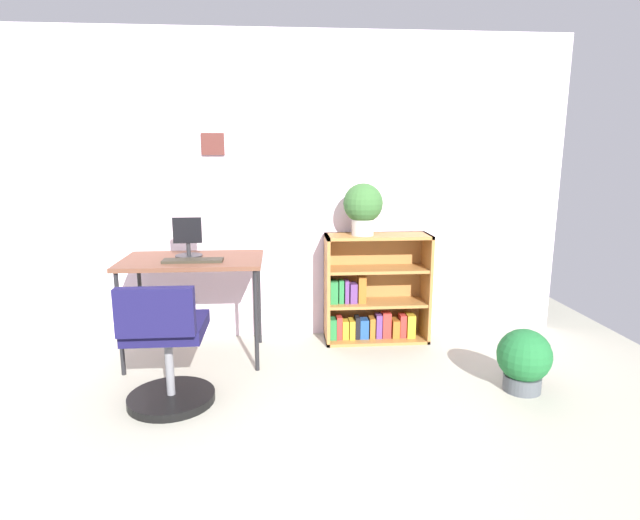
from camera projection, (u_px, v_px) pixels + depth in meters
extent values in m
plane|color=#A4A391|center=(214.00, 506.00, 2.18)|extent=(6.24, 6.24, 0.00)
cube|color=silver|center=(241.00, 190.00, 4.03)|extent=(5.20, 0.10, 2.40)
cube|color=#512520|center=(213.00, 144.00, 3.88)|extent=(0.17, 0.02, 0.16)
cube|color=brown|center=(192.00, 260.00, 3.63)|extent=(0.99, 0.61, 0.03)
cylinder|color=black|center=(120.00, 324.00, 3.40)|extent=(0.03, 0.03, 0.72)
cylinder|color=black|center=(256.00, 321.00, 3.48)|extent=(0.03, 0.03, 0.72)
cylinder|color=black|center=(141.00, 302.00, 3.93)|extent=(0.03, 0.03, 0.72)
cylinder|color=black|center=(259.00, 299.00, 4.00)|extent=(0.03, 0.03, 0.72)
cylinder|color=#262628|center=(189.00, 256.00, 3.69)|extent=(0.19, 0.19, 0.01)
cylinder|color=#262628|center=(189.00, 249.00, 3.68)|extent=(0.03, 0.03, 0.09)
cube|color=black|center=(187.00, 230.00, 3.64)|extent=(0.20, 0.02, 0.18)
cube|color=#2D2A1F|center=(193.00, 260.00, 3.51)|extent=(0.41, 0.13, 0.02)
cylinder|color=black|center=(172.00, 398.00, 3.09)|extent=(0.52, 0.52, 0.05)
cylinder|color=slate|center=(169.00, 364.00, 3.05)|extent=(0.05, 0.05, 0.38)
cube|color=#171440|center=(167.00, 327.00, 3.00)|extent=(0.44, 0.44, 0.08)
cube|color=#171440|center=(155.00, 312.00, 2.72)|extent=(0.42, 0.07, 0.27)
cube|color=#A26C36|center=(327.00, 289.00, 4.02)|extent=(0.02, 0.30, 0.86)
cube|color=#A26C36|center=(426.00, 287.00, 4.08)|extent=(0.02, 0.30, 0.86)
cube|color=#A26C36|center=(378.00, 236.00, 3.96)|extent=(0.82, 0.30, 0.02)
cube|color=#A26C36|center=(376.00, 338.00, 4.13)|extent=(0.82, 0.30, 0.02)
cube|color=#A26C36|center=(374.00, 284.00, 4.18)|extent=(0.82, 0.02, 0.86)
cube|color=#A26C36|center=(376.00, 303.00, 4.07)|extent=(0.77, 0.28, 0.02)
cube|color=#A26C36|center=(377.00, 269.00, 4.01)|extent=(0.77, 0.28, 0.02)
cube|color=#237238|center=(333.00, 328.00, 4.08)|extent=(0.05, 0.11, 0.17)
cube|color=#B22D28|center=(339.00, 327.00, 4.08)|extent=(0.04, 0.11, 0.19)
cube|color=#B79323|center=(345.00, 329.00, 4.09)|extent=(0.05, 0.10, 0.15)
cube|color=#B79323|center=(352.00, 329.00, 4.09)|extent=(0.04, 0.12, 0.15)
cube|color=black|center=(357.00, 327.00, 4.09)|extent=(0.04, 0.10, 0.18)
cube|color=#1E478C|center=(364.00, 328.00, 4.10)|extent=(0.07, 0.10, 0.16)
cube|color=#99591E|center=(372.00, 327.00, 4.10)|extent=(0.04, 0.11, 0.17)
cube|color=#593372|center=(378.00, 326.00, 4.10)|extent=(0.05, 0.10, 0.19)
cube|color=#B22D28|center=(386.00, 325.00, 4.11)|extent=(0.07, 0.10, 0.21)
cube|color=#99591E|center=(395.00, 328.00, 4.12)|extent=(0.06, 0.12, 0.15)
cube|color=#B22D28|center=(402.00, 325.00, 4.12)|extent=(0.05, 0.10, 0.19)
cube|color=#B79323|center=(410.00, 325.00, 4.12)|extent=(0.07, 0.12, 0.19)
cube|color=#237238|center=(334.00, 292.00, 4.01)|extent=(0.06, 0.11, 0.18)
cube|color=#237238|center=(341.00, 291.00, 4.02)|extent=(0.04, 0.10, 0.19)
cube|color=#593372|center=(346.00, 291.00, 4.02)|extent=(0.03, 0.11, 0.18)
cube|color=#593372|center=(353.00, 293.00, 4.03)|extent=(0.05, 0.11, 0.16)
cube|color=#99591E|center=(362.00, 289.00, 4.03)|extent=(0.06, 0.10, 0.21)
cylinder|color=#B7B2A8|center=(363.00, 227.00, 3.92)|extent=(0.17, 0.17, 0.13)
sphere|color=#34622E|center=(363.00, 203.00, 3.88)|extent=(0.30, 0.30, 0.30)
cylinder|color=#474C51|center=(522.00, 383.00, 3.24)|extent=(0.23, 0.23, 0.10)
sphere|color=#1E642F|center=(524.00, 355.00, 3.20)|extent=(0.34, 0.34, 0.34)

